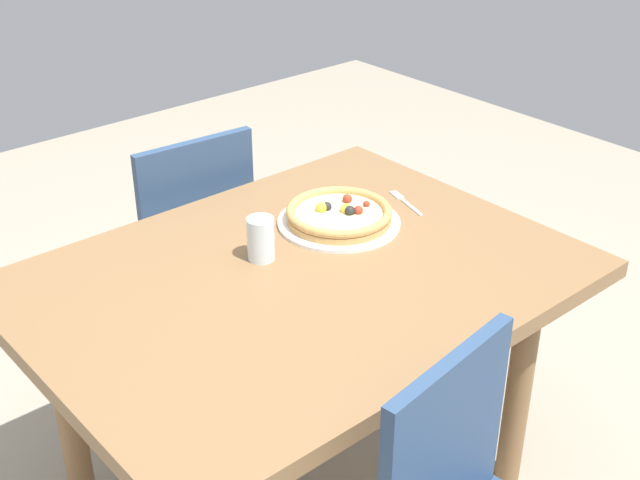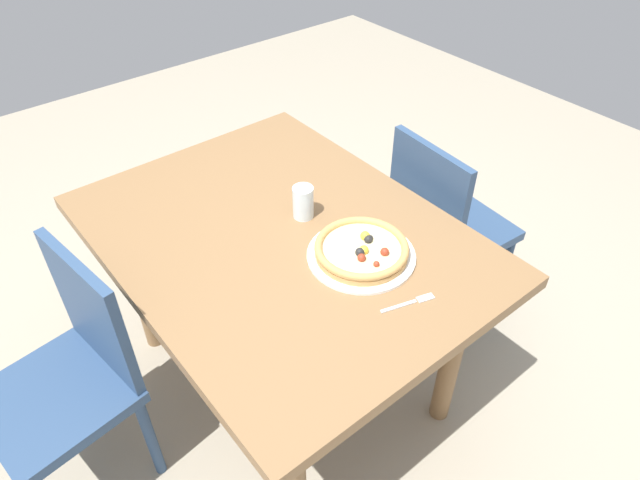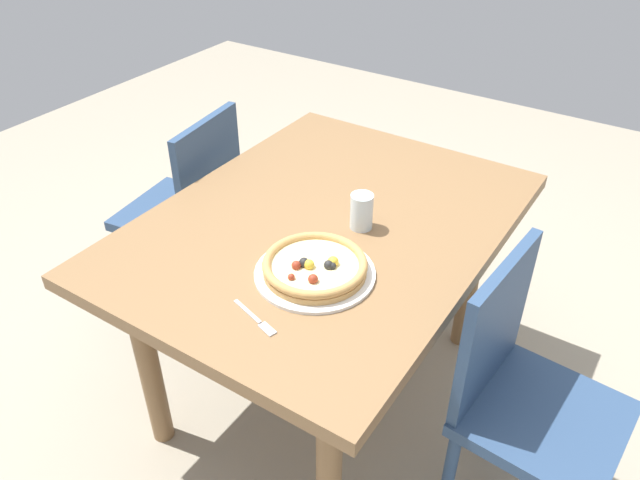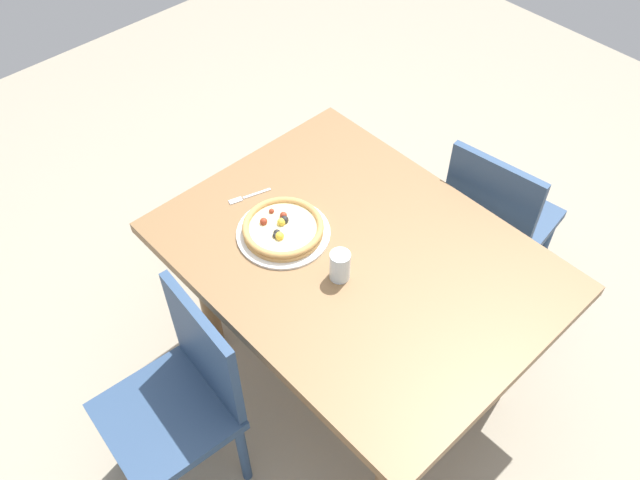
% 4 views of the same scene
% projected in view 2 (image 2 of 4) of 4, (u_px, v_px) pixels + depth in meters
% --- Properties ---
extents(ground_plane, '(6.00, 6.00, 0.00)m').
position_uv_depth(ground_plane, '(289.00, 374.00, 2.29)').
color(ground_plane, '#9E937F').
extents(dining_table, '(1.31, 0.99, 0.74)m').
position_uv_depth(dining_table, '(282.00, 255.00, 1.88)').
color(dining_table, olive).
rests_on(dining_table, ground).
extents(chair_near, '(0.45, 0.45, 0.87)m').
position_uv_depth(chair_near, '(71.00, 376.00, 1.71)').
color(chair_near, navy).
rests_on(chair_near, ground).
extents(chair_far, '(0.43, 0.43, 0.87)m').
position_uv_depth(chair_far, '(443.00, 225.00, 2.27)').
color(chair_far, navy).
rests_on(chair_far, ground).
extents(plate, '(0.33, 0.33, 0.01)m').
position_uv_depth(plate, '(361.00, 255.00, 1.73)').
color(plate, white).
rests_on(plate, dining_table).
extents(pizza, '(0.29, 0.29, 0.05)m').
position_uv_depth(pizza, '(362.00, 249.00, 1.71)').
color(pizza, tan).
rests_on(pizza, plate).
extents(fork, '(0.06, 0.16, 0.00)m').
position_uv_depth(fork, '(412.00, 302.00, 1.59)').
color(fork, silver).
rests_on(fork, dining_table).
extents(drinking_glass, '(0.07, 0.07, 0.11)m').
position_uv_depth(drinking_glass, '(303.00, 202.00, 1.85)').
color(drinking_glass, silver).
rests_on(drinking_glass, dining_table).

